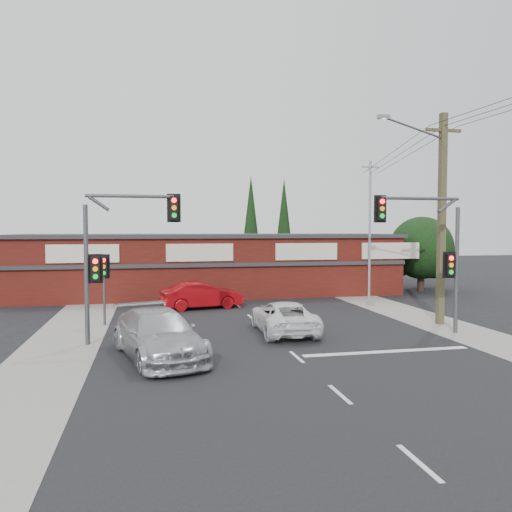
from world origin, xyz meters
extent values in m
plane|color=black|center=(0.00, 0.00, 0.00)|extent=(120.00, 120.00, 0.00)
cube|color=black|center=(0.00, 5.00, 0.01)|extent=(14.00, 70.00, 0.01)
cube|color=gray|center=(-8.50, 5.00, 0.01)|extent=(3.00, 70.00, 0.02)
cube|color=gray|center=(8.50, 5.00, 0.01)|extent=(3.00, 70.00, 0.02)
cube|color=silver|center=(3.50, -1.50, 0.01)|extent=(6.50, 0.35, 0.01)
imported|color=white|center=(0.66, 2.66, 0.69)|extent=(2.48, 5.07, 1.39)
imported|color=#AFB2B4|center=(-4.80, -0.61, 0.84)|extent=(3.73, 6.19, 1.68)
imported|color=#96090E|center=(-2.19, 10.16, 0.76)|extent=(4.85, 2.48, 1.52)
cube|color=silver|center=(0.00, -9.78, 0.01)|extent=(0.12, 1.60, 0.01)
cube|color=silver|center=(0.00, -5.67, 0.01)|extent=(0.12, 1.60, 0.01)
cube|color=silver|center=(0.00, -1.56, 0.01)|extent=(0.12, 1.60, 0.01)
cube|color=silver|center=(0.00, 2.55, 0.01)|extent=(0.12, 1.60, 0.01)
cube|color=silver|center=(0.00, 6.66, 0.01)|extent=(0.12, 1.60, 0.01)
cube|color=silver|center=(0.00, 10.77, 0.01)|extent=(0.12, 1.60, 0.01)
cube|color=silver|center=(0.00, 14.88, 0.01)|extent=(0.12, 1.60, 0.01)
cube|color=silver|center=(0.00, 18.99, 0.01)|extent=(0.12, 1.60, 0.01)
cube|color=silver|center=(0.00, 23.10, 0.01)|extent=(0.12, 1.60, 0.01)
cube|color=#44110D|center=(-1.00, 17.00, 2.00)|extent=(26.00, 8.00, 4.00)
cube|color=#2D2D30|center=(-1.00, 17.00, 4.10)|extent=(26.40, 8.40, 0.25)
cube|color=beige|center=(-9.00, 12.95, 3.10)|extent=(4.20, 0.12, 1.10)
cube|color=beige|center=(-2.00, 12.95, 3.10)|extent=(4.20, 0.12, 1.10)
cube|color=beige|center=(5.00, 12.95, 3.10)|extent=(4.20, 0.12, 1.10)
cube|color=beige|center=(11.00, 12.95, 3.10)|extent=(4.20, 0.12, 1.10)
cube|color=#2D2D30|center=(-1.00, 12.90, 2.30)|extent=(26.00, 0.15, 0.25)
cylinder|color=#2D2116|center=(14.50, 15.00, 0.90)|extent=(0.50, 0.50, 1.80)
sphere|color=black|center=(14.50, 15.00, 3.20)|extent=(4.60, 4.60, 4.60)
sphere|color=black|center=(16.00, 16.00, 2.50)|extent=(3.40, 3.40, 3.40)
sphere|color=black|center=(13.20, 16.40, 2.30)|extent=(2.80, 2.80, 2.80)
cylinder|color=#2D2116|center=(3.50, 24.00, 1.00)|extent=(0.24, 0.24, 2.00)
cone|color=black|center=(3.50, 24.00, 5.50)|extent=(1.80, 1.80, 7.50)
cylinder|color=#2D2116|center=(7.00, 26.00, 1.00)|extent=(0.24, 0.24, 2.00)
cone|color=black|center=(7.00, 26.00, 5.50)|extent=(1.80, 1.80, 7.50)
cylinder|color=#47494C|center=(-7.50, 2.00, 2.75)|extent=(0.18, 0.18, 5.50)
cylinder|color=#47494C|center=(-5.80, 2.00, 5.85)|extent=(3.40, 0.14, 0.14)
cylinder|color=#47494C|center=(-6.99, 2.00, 5.55)|extent=(0.82, 0.14, 0.63)
cube|color=black|center=(-4.10, 2.00, 5.40)|extent=(0.32, 0.22, 0.95)
cube|color=black|center=(-4.10, 2.07, 5.40)|extent=(0.55, 0.04, 1.15)
cylinder|color=#FF0C07|center=(-4.10, 1.87, 5.70)|extent=(0.20, 0.06, 0.20)
cylinder|color=orange|center=(-4.10, 1.87, 5.40)|extent=(0.20, 0.06, 0.20)
cylinder|color=#0CE526|center=(-4.10, 1.87, 5.10)|extent=(0.20, 0.06, 0.20)
cube|color=black|center=(-7.15, 2.00, 3.00)|extent=(0.32, 0.22, 0.95)
cube|color=black|center=(-7.15, 2.07, 3.00)|extent=(0.55, 0.04, 1.15)
cylinder|color=#FF0C07|center=(-7.15, 1.87, 3.30)|extent=(0.20, 0.06, 0.20)
cylinder|color=orange|center=(-7.15, 1.87, 3.00)|extent=(0.20, 0.06, 0.20)
cylinder|color=#0CE526|center=(-7.15, 1.87, 2.70)|extent=(0.20, 0.06, 0.20)
cylinder|color=#47494C|center=(8.00, 1.00, 2.75)|extent=(0.18, 0.18, 5.50)
cylinder|color=#47494C|center=(6.20, 1.00, 5.85)|extent=(3.60, 0.14, 0.14)
cylinder|color=#47494C|center=(7.46, 1.00, 5.55)|extent=(0.82, 0.14, 0.63)
cube|color=black|center=(4.40, 1.00, 5.40)|extent=(0.32, 0.22, 0.95)
cube|color=black|center=(4.40, 1.07, 5.40)|extent=(0.55, 0.04, 1.15)
cylinder|color=#FF0C07|center=(4.40, 0.87, 5.70)|extent=(0.20, 0.06, 0.20)
cylinder|color=orange|center=(4.40, 0.87, 5.40)|extent=(0.20, 0.06, 0.20)
cylinder|color=#0CE526|center=(4.40, 0.87, 5.10)|extent=(0.20, 0.06, 0.20)
cube|color=black|center=(7.65, 1.00, 3.00)|extent=(0.32, 0.22, 0.95)
cube|color=black|center=(7.65, 1.07, 3.00)|extent=(0.55, 0.04, 1.15)
cylinder|color=#FF0C07|center=(7.65, 0.87, 3.30)|extent=(0.20, 0.06, 0.20)
cylinder|color=orange|center=(7.65, 0.87, 3.00)|extent=(0.20, 0.06, 0.20)
cylinder|color=#0CE526|center=(7.65, 0.87, 2.70)|extent=(0.20, 0.06, 0.20)
cylinder|color=#47494C|center=(-7.20, 6.00, 1.50)|extent=(0.12, 0.12, 3.00)
cube|color=black|center=(-7.20, 6.00, 2.80)|extent=(0.32, 0.22, 0.95)
cube|color=black|center=(-7.20, 6.07, 2.80)|extent=(0.55, 0.04, 1.15)
cylinder|color=#FF0C07|center=(-7.20, 5.87, 3.10)|extent=(0.20, 0.06, 0.20)
cylinder|color=orange|center=(-7.20, 5.87, 2.80)|extent=(0.20, 0.06, 0.20)
cylinder|color=#0CE526|center=(-7.20, 5.87, 2.50)|extent=(0.20, 0.06, 0.20)
cube|color=brown|center=(8.50, 3.00, 5.00)|extent=(0.30, 0.30, 10.00)
cube|color=brown|center=(8.50, 3.00, 9.20)|extent=(1.80, 0.14, 0.14)
cylinder|color=#47494C|center=(6.90, 2.85, 9.20)|extent=(3.23, 0.39, 0.89)
cube|color=slate|center=(5.30, 2.70, 9.60)|extent=(0.55, 0.25, 0.18)
cylinder|color=silver|center=(5.30, 2.70, 9.50)|extent=(0.28, 0.28, 0.05)
cylinder|color=gray|center=(9.00, 12.00, 4.50)|extent=(0.16, 0.16, 9.00)
cube|color=gray|center=(9.00, 12.00, 8.60)|extent=(1.20, 0.10, 0.10)
cylinder|color=black|center=(8.15, 7.50, 8.80)|extent=(0.73, 9.01, 1.22)
cylinder|color=black|center=(8.75, 7.50, 8.80)|extent=(0.52, 9.00, 1.22)
cylinder|color=black|center=(9.34, 7.50, 8.80)|extent=(0.31, 9.00, 1.22)
camera|label=1|loc=(-5.05, -18.35, 4.52)|focal=35.00mm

